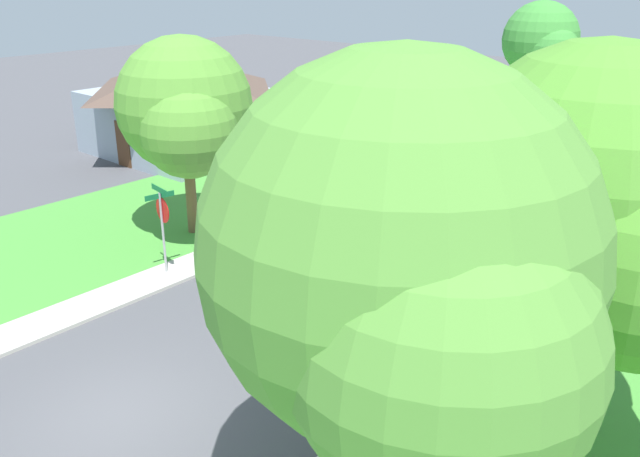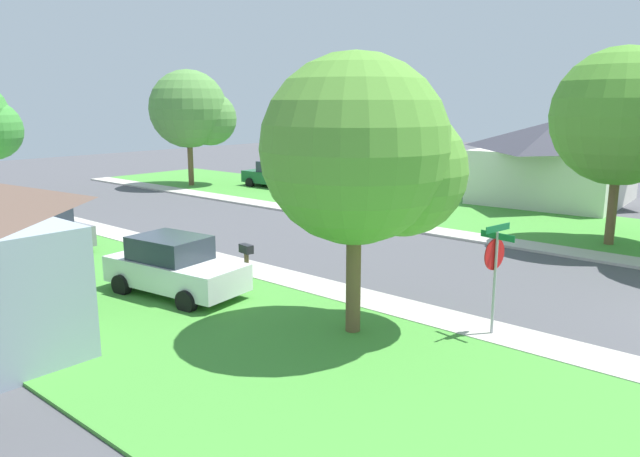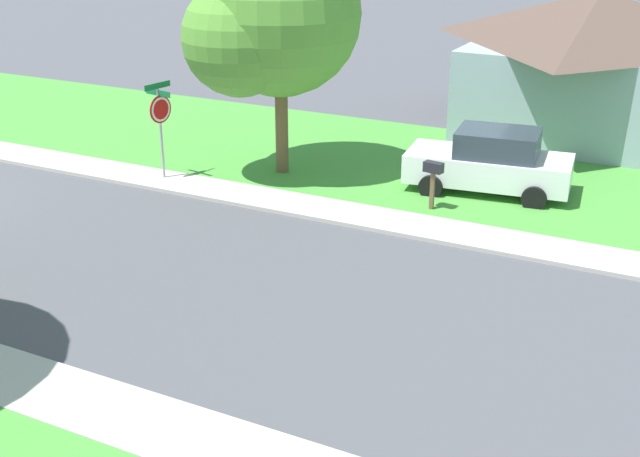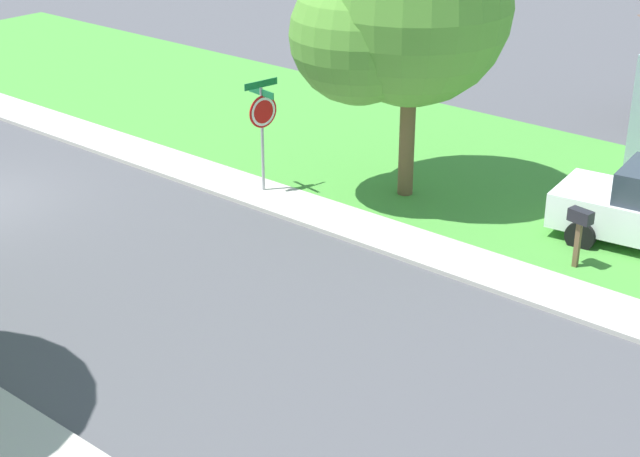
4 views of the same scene
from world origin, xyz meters
name	(u,v)px [view 2 (image 2 of 4)]	position (x,y,z in m)	size (l,w,h in m)	color
sidewalk_east	(435,231)	(4.70, 12.00, 0.05)	(1.40, 56.00, 0.10)	#B7B2A8
lawn_east	(483,216)	(9.40, 12.00, 0.04)	(8.00, 56.00, 0.08)	#479338
sidewalk_west	(284,278)	(-4.70, 12.00, 0.05)	(1.40, 56.00, 0.10)	#B7B2A8
lawn_west	(159,318)	(-9.40, 12.00, 0.04)	(8.00, 56.00, 0.08)	#479338
stop_sign_far_corner	(495,261)	(-4.84, 4.92, 1.89)	(0.91, 0.91, 2.77)	#9E9EA3
car_white_far_down_street	(174,267)	(-7.92, 13.33, 0.87)	(2.44, 4.49, 1.76)	white
car_grey_kerbside_mid	(43,227)	(-7.86, 21.75, 0.87)	(2.17, 4.37, 1.76)	gray
car_green_driveway_right	(274,175)	(9.87, 27.03, 0.87)	(2.12, 4.34, 1.76)	#1E6033
tree_sidewalk_mid	(194,111)	(7.07, 31.61, 4.94)	(5.45, 5.07, 7.64)	brown
tree_corner_large	(629,121)	(7.27, 5.33, 4.86)	(5.61, 5.22, 7.64)	brown
tree_across_right	(367,155)	(-6.61, 7.40, 4.36)	(4.76, 4.42, 6.72)	brown
house_right_setback	(556,160)	(16.33, 11.14, 2.38)	(9.48, 8.36, 4.60)	silver
mailbox	(246,254)	(-5.92, 12.42, 1.01)	(0.31, 0.51, 1.31)	brown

